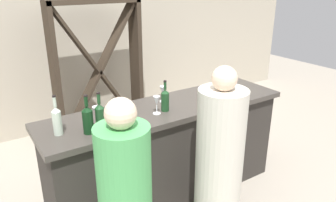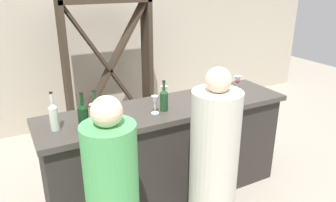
{
  "view_description": "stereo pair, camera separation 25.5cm",
  "coord_description": "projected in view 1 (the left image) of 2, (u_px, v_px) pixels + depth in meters",
  "views": [
    {
      "loc": [
        -1.53,
        -2.34,
        2.09
      ],
      "look_at": [
        0.0,
        0.0,
        1.02
      ],
      "focal_mm": 34.9,
      "sensor_mm": 36.0,
      "label": 1
    },
    {
      "loc": [
        -1.31,
        -2.47,
        2.09
      ],
      "look_at": [
        0.0,
        0.0,
        1.02
      ],
      "focal_mm": 34.9,
      "sensor_mm": 36.0,
      "label": 2
    }
  ],
  "objects": [
    {
      "name": "ground_plane",
      "position": [
        168.0,
        194.0,
        3.36
      ],
      "size": [
        12.0,
        12.0,
        0.0
      ],
      "primitive_type": "plane",
      "color": "#9E9384"
    },
    {
      "name": "back_wall",
      "position": [
        82.0,
        29.0,
        4.58
      ],
      "size": [
        8.0,
        0.1,
        2.8
      ],
      "primitive_type": "cube",
      "color": "#B2A893",
      "rests_on": "ground"
    },
    {
      "name": "bar_counter",
      "position": [
        168.0,
        152.0,
        3.18
      ],
      "size": [
        2.37,
        0.63,
        0.97
      ],
      "color": "#2A2723",
      "rests_on": "ground"
    },
    {
      "name": "wine_rack",
      "position": [
        99.0,
        71.0,
        4.31
      ],
      "size": [
        1.19,
        0.28,
        1.84
      ],
      "color": "#33281E",
      "rests_on": "ground"
    },
    {
      "name": "wine_bottle_leftmost_clear_pale",
      "position": [
        57.0,
        120.0,
        2.43
      ],
      "size": [
        0.07,
        0.07,
        0.31
      ],
      "color": "#B7C6B2",
      "rests_on": "bar_counter"
    },
    {
      "name": "wine_bottle_second_left_dark_green",
      "position": [
        88.0,
        119.0,
        2.45
      ],
      "size": [
        0.08,
        0.08,
        0.31
      ],
      "color": "black",
      "rests_on": "bar_counter"
    },
    {
      "name": "wine_bottle_center_olive_green",
      "position": [
        100.0,
        116.0,
        2.49
      ],
      "size": [
        0.07,
        0.07,
        0.31
      ],
      "color": "#193D1E",
      "rests_on": "bar_counter"
    },
    {
      "name": "wine_bottle_second_right_olive_green",
      "position": [
        165.0,
        99.0,
        2.87
      ],
      "size": [
        0.07,
        0.07,
        0.28
      ],
      "color": "#193D1E",
      "rests_on": "bar_counter"
    },
    {
      "name": "wine_glass_near_left",
      "position": [
        157.0,
        102.0,
        2.81
      ],
      "size": [
        0.07,
        0.07,
        0.16
      ],
      "color": "white",
      "rests_on": "bar_counter"
    },
    {
      "name": "wine_glass_near_center",
      "position": [
        97.0,
        112.0,
        2.57
      ],
      "size": [
        0.08,
        0.08,
        0.17
      ],
      "color": "white",
      "rests_on": "bar_counter"
    },
    {
      "name": "wine_glass_near_right",
      "position": [
        232.0,
        79.0,
        3.48
      ],
      "size": [
        0.08,
        0.08,
        0.15
      ],
      "color": "white",
      "rests_on": "bar_counter"
    },
    {
      "name": "wine_glass_far_left",
      "position": [
        163.0,
        91.0,
        3.08
      ],
      "size": [
        0.07,
        0.07,
        0.15
      ],
      "color": "white",
      "rests_on": "bar_counter"
    },
    {
      "name": "person_left_guest",
      "position": [
        219.0,
        164.0,
        2.63
      ],
      "size": [
        0.44,
        0.44,
        1.49
      ],
      "rotation": [
        0.0,
        0.0,
        1.41
      ],
      "color": "beige",
      "rests_on": "ground"
    }
  ]
}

